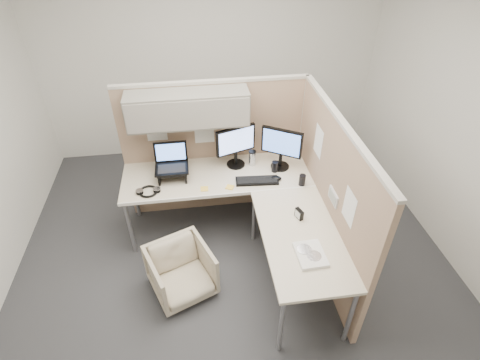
{
  "coord_description": "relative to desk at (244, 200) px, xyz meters",
  "views": [
    {
      "loc": [
        -0.31,
        -2.65,
        3.1
      ],
      "look_at": [
        0.1,
        0.25,
        0.85
      ],
      "focal_mm": 28.0,
      "sensor_mm": 36.0,
      "label": 1
    }
  ],
  "objects": [
    {
      "name": "sticky_note_b",
      "position": [
        -0.12,
        0.17,
        0.05
      ],
      "size": [
        0.1,
        0.1,
        0.01
      ],
      "primitive_type": "cube",
      "rotation": [
        0.0,
        0.0,
        -0.45
      ],
      "color": "yellow",
      "rests_on": "desk"
    },
    {
      "name": "travel_mug",
      "position": [
        0.17,
        0.54,
        0.13
      ],
      "size": [
        0.08,
        0.08,
        0.17
      ],
      "color": "silver",
      "rests_on": "desk"
    },
    {
      "name": "mouse",
      "position": [
        0.37,
        0.23,
        0.06
      ],
      "size": [
        0.13,
        0.1,
        0.04
      ],
      "primitive_type": "ellipsoid",
      "rotation": [
        0.0,
        0.0,
        -0.32
      ],
      "color": "black",
      "rests_on": "desk"
    },
    {
      "name": "sticky_note_a",
      "position": [
        -0.38,
        0.18,
        0.05
      ],
      "size": [
        0.08,
        0.08,
        0.01
      ],
      "primitive_type": "cube",
      "rotation": [
        0.0,
        0.0,
        -0.04
      ],
      "color": "yellow",
      "rests_on": "desk"
    },
    {
      "name": "monitor_right",
      "position": [
        0.46,
        0.45,
        0.32
      ],
      "size": [
        0.39,
        0.26,
        0.47
      ],
      "rotation": [
        0.0,
        0.0,
        -0.55
      ],
      "color": "black",
      "rests_on": "desk"
    },
    {
      "name": "paper_stack",
      "position": [
        0.43,
        -0.82,
        0.06
      ],
      "size": [
        0.24,
        0.3,
        0.03
      ],
      "rotation": [
        0.0,
        0.0,
        0.03
      ],
      "color": "white",
      "rests_on": "desk"
    },
    {
      "name": "monitor_left",
      "position": [
        -0.01,
        0.56,
        0.32
      ],
      "size": [
        0.43,
        0.2,
        0.47
      ],
      "rotation": [
        0.0,
        0.0,
        0.33
      ],
      "color": "black",
      "rests_on": "desk"
    },
    {
      "name": "headphones",
      "position": [
        -0.94,
        0.21,
        0.06
      ],
      "size": [
        0.24,
        0.2,
        0.03
      ],
      "rotation": [
        0.0,
        0.0,
        0.04
      ],
      "color": "black",
      "rests_on": "desk"
    },
    {
      "name": "laptop_station",
      "position": [
        -0.69,
        0.43,
        0.18
      ],
      "size": [
        0.34,
        0.29,
        0.35
      ],
      "color": "black",
      "rests_on": "desk"
    },
    {
      "name": "desk",
      "position": [
        0.0,
        0.0,
        0.0
      ],
      "size": [
        2.0,
        1.98,
        0.73
      ],
      "color": "beige",
      "rests_on": "ground"
    },
    {
      "name": "soda_can_silver",
      "position": [
        0.39,
        0.38,
        0.1
      ],
      "size": [
        0.07,
        0.07,
        0.12
      ],
      "primitive_type": "cylinder",
      "color": "black",
      "rests_on": "desk"
    },
    {
      "name": "soda_can_green",
      "position": [
        0.61,
        0.11,
        0.1
      ],
      "size": [
        0.07,
        0.07,
        0.12
      ],
      "primitive_type": "cylinder",
      "color": "black",
      "rests_on": "desk"
    },
    {
      "name": "ground",
      "position": [
        -0.12,
        -0.13,
        -0.69
      ],
      "size": [
        4.5,
        4.5,
        0.0
      ],
      "primitive_type": "plane",
      "color": "#303135",
      "rests_on": "ground"
    },
    {
      "name": "partition_back",
      "position": [
        -0.34,
        0.7,
        0.41
      ],
      "size": [
        2.0,
        0.36,
        1.63
      ],
      "color": "#A08169",
      "rests_on": "ground"
    },
    {
      "name": "partition_right",
      "position": [
        0.78,
        -0.19,
        0.13
      ],
      "size": [
        0.07,
        2.03,
        1.63
      ],
      "color": "#A08169",
      "rests_on": "ground"
    },
    {
      "name": "desk_clock",
      "position": [
        0.45,
        -0.36,
        0.09
      ],
      "size": [
        0.07,
        0.1,
        0.09
      ],
      "rotation": [
        0.0,
        0.0,
        -1.23
      ],
      "color": "black",
      "rests_on": "desk"
    },
    {
      "name": "office_chair",
      "position": [
        -0.67,
        -0.44,
        -0.41
      ],
      "size": [
        0.7,
        0.68,
        0.56
      ],
      "primitive_type": "imported",
      "rotation": [
        0.0,
        0.0,
        0.39
      ],
      "color": "beige",
      "rests_on": "ground"
    },
    {
      "name": "keyboard",
      "position": [
        0.17,
        0.23,
        0.05
      ],
      "size": [
        0.45,
        0.18,
        0.02
      ],
      "primitive_type": "cube",
      "rotation": [
        0.0,
        0.0,
        -0.08
      ],
      "color": "black",
      "rests_on": "desk"
    }
  ]
}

